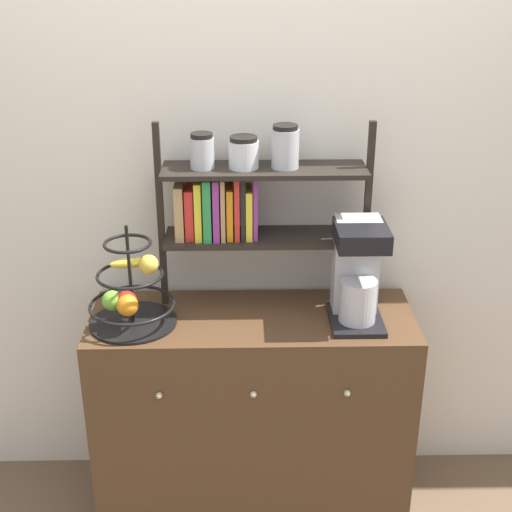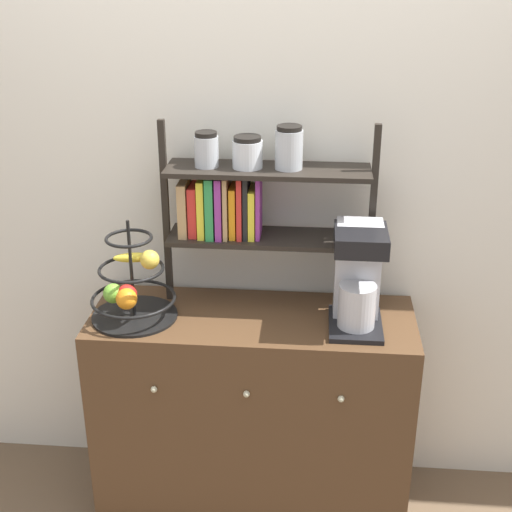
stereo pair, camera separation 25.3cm
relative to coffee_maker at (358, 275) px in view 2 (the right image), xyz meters
The scene contains 5 objects.
wall_back 0.54m from the coffee_maker, 143.25° to the left, with size 7.00×0.05×2.60m, color silver.
sideboard 0.72m from the coffee_maker, behind, with size 1.20×0.46×0.85m.
coffee_maker is the anchor object (origin of this frame).
fruit_stand 0.81m from the coffee_maker, behind, with size 0.31×0.31×0.38m.
shelf_hutch 0.50m from the coffee_maker, 161.74° to the left, with size 0.78×0.20×0.70m.
Camera 2 is at (0.22, -2.09, 2.12)m, focal length 50.00 mm.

